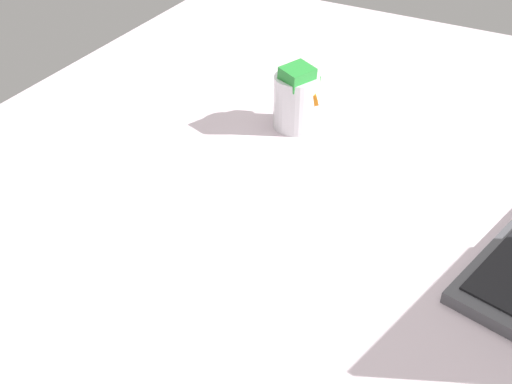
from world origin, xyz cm
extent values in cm
cube|color=silver|center=(0.00, 0.00, 9.00)|extent=(180.00, 140.00, 18.00)
cylinder|color=silver|center=(-21.17, -10.09, 23.50)|extent=(9.00, 9.00, 11.00)
cube|color=red|center=(-21.25, -9.71, 21.25)|extent=(7.22, 5.93, 6.39)
cube|color=yellow|center=(-22.02, -8.64, 23.34)|extent=(5.34, 4.94, 5.41)
cube|color=orange|center=(-21.85, -8.32, 25.42)|extent=(7.49, 6.79, 4.37)
cube|color=#268C33|center=(-23.08, -10.07, 27.52)|extent=(7.75, 7.68, 3.62)
cube|color=#268C33|center=(-20.31, -9.66, 29.60)|extent=(7.52, 7.11, 4.19)
camera|label=1|loc=(85.54, 38.98, 86.53)|focal=46.45mm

